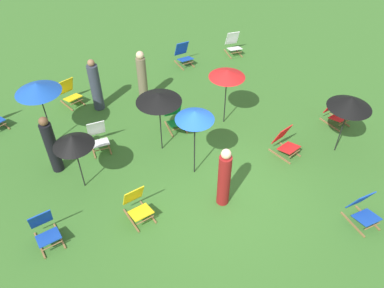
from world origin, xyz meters
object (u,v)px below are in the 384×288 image
object	(u,v)px
person_0	(51,146)
person_2	(142,78)
umbrella_2	(73,141)
deckchair_1	(285,142)
umbrella_0	(159,98)
deckchair_9	(137,205)
deckchair_12	(175,117)
person_3	(224,178)
deckchair_5	(233,44)
umbrella_3	(351,102)
deckchair_11	(336,112)
umbrella_4	(227,74)
deckchair_10	(45,229)
deckchair_3	(98,137)
person_1	(96,86)
deckchair_4	(183,55)
deckchair_8	(363,210)
deckchair_2	(70,93)
umbrella_5	(195,115)
umbrella_1	(37,88)

from	to	relation	value
person_0	person_2	distance (m)	3.66
umbrella_2	person_0	world-z (taller)	person_0
deckchair_1	umbrella_0	xyz separation A→B (m)	(-2.81, 1.80, 1.33)
deckchair_9	umbrella_2	size ratio (longest dim) A/B	0.51
deckchair_12	person_3	bearing A→B (deg)	-87.77
deckchair_1	deckchair_5	xyz separation A→B (m)	(2.01, 5.35, 0.00)
umbrella_0	umbrella_3	bearing A→B (deg)	-30.79
deckchair_11	umbrella_4	distance (m)	3.55
deckchair_10	umbrella_2	world-z (taller)	umbrella_2
deckchair_3	person_1	bearing A→B (deg)	78.71
umbrella_2	deckchair_9	bearing A→B (deg)	-62.67
deckchair_12	umbrella_4	xyz separation A→B (m)	(1.38, -0.51, 1.29)
deckchair_4	person_3	size ratio (longest dim) A/B	0.50
deckchair_1	deckchair_8	distance (m)	2.64
deckchair_11	umbrella_2	xyz separation A→B (m)	(-7.31, 1.23, 1.12)
deckchair_9	umbrella_3	distance (m)	5.79
deckchair_2	deckchair_9	size ratio (longest dim) A/B	1.03
umbrella_3	umbrella_4	distance (m)	3.25
umbrella_4	deckchair_1	bearing A→B (deg)	-71.39
deckchair_12	person_0	size ratio (longest dim) A/B	0.49
deckchair_10	umbrella_2	size ratio (longest dim) A/B	0.51
umbrella_0	umbrella_4	world-z (taller)	umbrella_0
umbrella_3	person_3	xyz separation A→B (m)	(-3.70, 0.02, -0.81)
deckchair_2	person_3	size ratio (longest dim) A/B	0.51
deckchair_4	person_1	distance (m)	3.81
person_0	deckchair_11	bearing A→B (deg)	-15.57
deckchair_3	umbrella_2	size ratio (longest dim) A/B	0.51
deckchair_4	umbrella_0	distance (m)	4.88
umbrella_0	deckchair_5	bearing A→B (deg)	36.41
deckchair_11	umbrella_2	size ratio (longest dim) A/B	0.51
umbrella_2	deckchair_2	bearing A→B (deg)	78.27
deckchair_4	deckchair_9	size ratio (longest dim) A/B	1.00
person_1	person_3	size ratio (longest dim) A/B	1.01
umbrella_2	person_2	size ratio (longest dim) A/B	0.93
deckchair_12	umbrella_2	bearing A→B (deg)	-154.11
deckchair_8	deckchair_12	distance (m)	5.50
deckchair_12	umbrella_5	bearing A→B (deg)	-94.32
deckchair_2	deckchair_10	xyz separation A→B (m)	(-1.95, -4.84, 0.00)
deckchair_8	deckchair_2	bearing A→B (deg)	124.07
deckchair_12	umbrella_1	size ratio (longest dim) A/B	0.43
umbrella_0	person_1	distance (m)	2.97
umbrella_2	umbrella_5	world-z (taller)	umbrella_5
person_1	umbrella_2	bearing A→B (deg)	-95.98
deckchair_1	person_1	xyz separation A→B (m)	(-3.66, 4.50, 0.43)
deckchair_4	umbrella_5	world-z (taller)	umbrella_5
umbrella_1	person_2	xyz separation A→B (m)	(3.06, 0.56, -0.96)
deckchair_3	deckchair_5	world-z (taller)	same
deckchair_8	deckchair_11	xyz separation A→B (m)	(2.19, 2.94, 0.00)
deckchair_5	deckchair_3	bearing A→B (deg)	-144.22
umbrella_2	umbrella_5	distance (m)	2.81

